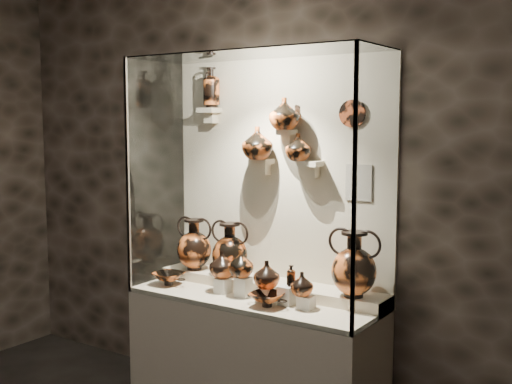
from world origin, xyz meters
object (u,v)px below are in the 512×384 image
jug_a (222,264)px  kylix_left (169,277)px  lekythos_tall (212,85)px  lekythos_small (291,274)px  ovoid_vase_a (258,143)px  ovoid_vase_c (298,147)px  amphora_left (194,244)px  jug_b (241,264)px  amphora_right (354,264)px  kylix_right (267,298)px  ovoid_vase_b (284,114)px  amphora_mid (230,249)px  jug_c (267,274)px  jug_e (302,284)px

jug_a → kylix_left: size_ratio=0.67×
lekythos_tall → lekythos_small: bearing=-35.4°
ovoid_vase_a → ovoid_vase_c: 0.31m
amphora_left → kylix_left: size_ratio=1.37×
ovoid_vase_a → jug_b: bearing=-80.4°
amphora_left → kylix_left: (-0.04, -0.24, -0.20)m
amphora_right → kylix_right: size_ratio=1.53×
ovoid_vase_a → ovoid_vase_b: 0.28m
amphora_right → kylix_left: (-1.31, -0.22, -0.22)m
amphora_mid → jug_a: amphora_mid is taller
jug_c → ovoid_vase_b: (-0.03, 0.25, 1.01)m
amphora_mid → ovoid_vase_a: bearing=5.6°
lekythos_small → lekythos_tall: lekythos_tall is taller
amphora_mid → jug_a: 0.20m
amphora_left → jug_e: 1.04m
kylix_right → kylix_left: bearing=-173.1°
lekythos_tall → ovoid_vase_c: bearing=-19.4°
amphora_mid → lekythos_small: 0.63m
jug_c → lekythos_small: (0.16, 0.03, 0.02)m
ovoid_vase_b → lekythos_small: bearing=-66.6°
amphora_left → jug_a: size_ratio=2.05×
ovoid_vase_a → ovoid_vase_c: ovoid_vase_a is taller
ovoid_vase_c → amphora_mid: bearing=-166.6°
kylix_left → lekythos_tall: size_ratio=0.85×
amphora_left → ovoid_vase_a: (0.52, 0.04, 0.74)m
jug_b → lekythos_tall: 1.29m
amphora_right → jug_c: amphora_right is taller
kylix_right → jug_b: bearing=170.4°
jug_c → kylix_right: 0.16m
amphora_mid → ovoid_vase_c: 0.88m
kylix_right → amphora_left: bearing=171.0°
ovoid_vase_a → ovoid_vase_b: size_ratio=1.05×
jug_b → lekythos_tall: bearing=155.3°
amphora_left → amphora_mid: bearing=-6.6°
jug_a → ovoid_vase_a: size_ratio=0.82×
lekythos_small → jug_e: bearing=0.0°
kylix_right → ovoid_vase_a: bearing=142.2°
lekythos_tall → kylix_right: bearing=-45.5°
amphora_left → kylix_left: bearing=-106.1°
jug_a → lekythos_tall: (-0.28, 0.26, 1.21)m
jug_a → jug_c: (0.38, -0.03, -0.01)m
amphora_mid → lekythos_tall: bearing=151.6°
jug_b → ovoid_vase_c: (0.28, 0.26, 0.76)m
kylix_right → ovoid_vase_b: size_ratio=1.29×
ovoid_vase_c → kylix_right: bearing=-85.3°
ovoid_vase_c → amphora_left: bearing=-169.5°
jug_c → amphora_left: bearing=163.1°
amphora_left → kylix_left: 0.31m
jug_b → ovoid_vase_a: bearing=104.1°
ovoid_vase_c → jug_e: bearing=-48.8°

